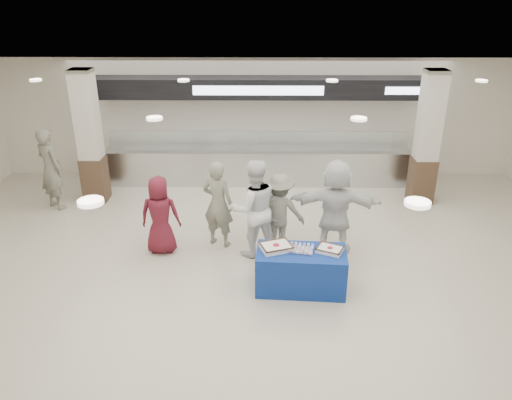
{
  "coord_description": "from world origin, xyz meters",
  "views": [
    {
      "loc": [
        0.06,
        -7.16,
        5.05
      ],
      "look_at": [
        -0.02,
        1.6,
        1.15
      ],
      "focal_mm": 35.0,
      "sensor_mm": 36.0,
      "label": 1
    }
  ],
  "objects_px": {
    "sheet_cake_right": "(330,249)",
    "civilian_maroon": "(160,215)",
    "civilian_white": "(335,207)",
    "soldier_a": "(218,204)",
    "sheet_cake_left": "(276,247)",
    "display_table": "(301,270)",
    "soldier_b": "(279,212)",
    "cupcake_tray": "(301,249)",
    "chef_tall": "(254,208)",
    "chef_short": "(277,215)",
    "soldier_bg": "(51,169)"
  },
  "relations": [
    {
      "from": "civilian_maroon",
      "to": "soldier_b",
      "type": "bearing_deg",
      "value": -174.79
    },
    {
      "from": "sheet_cake_left",
      "to": "civilian_white",
      "type": "distance_m",
      "value": 1.76
    },
    {
      "from": "chef_short",
      "to": "civilian_maroon",
      "type": "bearing_deg",
      "value": -1.7
    },
    {
      "from": "display_table",
      "to": "cupcake_tray",
      "type": "xyz_separation_m",
      "value": [
        -0.0,
        0.05,
        0.4
      ]
    },
    {
      "from": "cupcake_tray",
      "to": "chef_tall",
      "type": "height_order",
      "value": "chef_tall"
    },
    {
      "from": "soldier_a",
      "to": "soldier_b",
      "type": "distance_m",
      "value": 1.23
    },
    {
      "from": "sheet_cake_right",
      "to": "civilian_white",
      "type": "relative_size",
      "value": 0.27
    },
    {
      "from": "sheet_cake_right",
      "to": "chef_short",
      "type": "xyz_separation_m",
      "value": [
        -0.87,
        1.49,
        -0.06
      ]
    },
    {
      "from": "chef_short",
      "to": "soldier_b",
      "type": "xyz_separation_m",
      "value": [
        0.04,
        0.0,
        0.06
      ]
    },
    {
      "from": "chef_tall",
      "to": "soldier_b",
      "type": "bearing_deg",
      "value": -168.98
    },
    {
      "from": "civilian_maroon",
      "to": "soldier_bg",
      "type": "height_order",
      "value": "soldier_bg"
    },
    {
      "from": "chef_tall",
      "to": "soldier_a",
      "type": "bearing_deg",
      "value": -45.04
    },
    {
      "from": "cupcake_tray",
      "to": "civilian_white",
      "type": "distance_m",
      "value": 1.53
    },
    {
      "from": "sheet_cake_left",
      "to": "cupcake_tray",
      "type": "distance_m",
      "value": 0.44
    },
    {
      "from": "soldier_a",
      "to": "cupcake_tray",
      "type": "bearing_deg",
      "value": 157.1
    },
    {
      "from": "civilian_white",
      "to": "soldier_bg",
      "type": "relative_size",
      "value": 0.99
    },
    {
      "from": "sheet_cake_left",
      "to": "chef_tall",
      "type": "xyz_separation_m",
      "value": [
        -0.4,
        1.16,
        0.19
      ]
    },
    {
      "from": "sheet_cake_left",
      "to": "chef_short",
      "type": "distance_m",
      "value": 1.42
    },
    {
      "from": "sheet_cake_right",
      "to": "civilian_white",
      "type": "distance_m",
      "value": 1.39
    },
    {
      "from": "civilian_maroon",
      "to": "sheet_cake_right",
      "type": "bearing_deg",
      "value": 158.25
    },
    {
      "from": "cupcake_tray",
      "to": "civilian_maroon",
      "type": "xyz_separation_m",
      "value": [
        -2.68,
        1.27,
        0.02
      ]
    },
    {
      "from": "sheet_cake_left",
      "to": "sheet_cake_right",
      "type": "bearing_deg",
      "value": -4.12
    },
    {
      "from": "cupcake_tray",
      "to": "chef_tall",
      "type": "xyz_separation_m",
      "value": [
        -0.84,
        1.19,
        0.21
      ]
    },
    {
      "from": "chef_tall",
      "to": "chef_short",
      "type": "distance_m",
      "value": 0.59
    },
    {
      "from": "sheet_cake_right",
      "to": "soldier_b",
      "type": "xyz_separation_m",
      "value": [
        -0.83,
        1.49,
        0.0
      ]
    },
    {
      "from": "soldier_b",
      "to": "civilian_white",
      "type": "height_order",
      "value": "civilian_white"
    },
    {
      "from": "display_table",
      "to": "sheet_cake_left",
      "type": "relative_size",
      "value": 2.53
    },
    {
      "from": "chef_short",
      "to": "chef_tall",
      "type": "bearing_deg",
      "value": 23.42
    },
    {
      "from": "chef_tall",
      "to": "soldier_bg",
      "type": "relative_size",
      "value": 1.01
    },
    {
      "from": "soldier_a",
      "to": "civilian_white",
      "type": "distance_m",
      "value": 2.33
    },
    {
      "from": "soldier_a",
      "to": "civilian_white",
      "type": "height_order",
      "value": "civilian_white"
    },
    {
      "from": "sheet_cake_right",
      "to": "civilian_maroon",
      "type": "bearing_deg",
      "value": 157.65
    },
    {
      "from": "cupcake_tray",
      "to": "soldier_b",
      "type": "distance_m",
      "value": 1.5
    },
    {
      "from": "chef_short",
      "to": "display_table",
      "type": "bearing_deg",
      "value": 97.99
    },
    {
      "from": "sheet_cake_right",
      "to": "civilian_maroon",
      "type": "xyz_separation_m",
      "value": [
        -3.17,
        1.3,
        0.0
      ]
    },
    {
      "from": "display_table",
      "to": "cupcake_tray",
      "type": "bearing_deg",
      "value": 96.17
    },
    {
      "from": "civilian_white",
      "to": "soldier_a",
      "type": "bearing_deg",
      "value": 0.14
    },
    {
      "from": "soldier_a",
      "to": "sheet_cake_right",
      "type": "bearing_deg",
      "value": 164.23
    },
    {
      "from": "display_table",
      "to": "civilian_white",
      "type": "relative_size",
      "value": 0.8
    },
    {
      "from": "chef_tall",
      "to": "chef_short",
      "type": "xyz_separation_m",
      "value": [
        0.46,
        0.26,
        -0.26
      ]
    },
    {
      "from": "civilian_white",
      "to": "sheet_cake_left",
      "type": "bearing_deg",
      "value": 53.77
    },
    {
      "from": "display_table",
      "to": "soldier_b",
      "type": "xyz_separation_m",
      "value": [
        -0.34,
        1.5,
        0.42
      ]
    },
    {
      "from": "display_table",
      "to": "chef_short",
      "type": "distance_m",
      "value": 1.59
    },
    {
      "from": "sheet_cake_left",
      "to": "chef_tall",
      "type": "height_order",
      "value": "chef_tall"
    },
    {
      "from": "soldier_bg",
      "to": "soldier_b",
      "type": "bearing_deg",
      "value": -165.15
    },
    {
      "from": "cupcake_tray",
      "to": "civilian_maroon",
      "type": "height_order",
      "value": "civilian_maroon"
    },
    {
      "from": "cupcake_tray",
      "to": "chef_short",
      "type": "relative_size",
      "value": 0.28
    },
    {
      "from": "civilian_maroon",
      "to": "soldier_bg",
      "type": "bearing_deg",
      "value": -34.8
    },
    {
      "from": "civilian_white",
      "to": "display_table",
      "type": "bearing_deg",
      "value": 67.63
    },
    {
      "from": "cupcake_tray",
      "to": "sheet_cake_left",
      "type": "bearing_deg",
      "value": 175.76
    }
  ]
}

